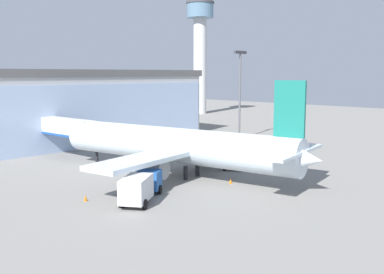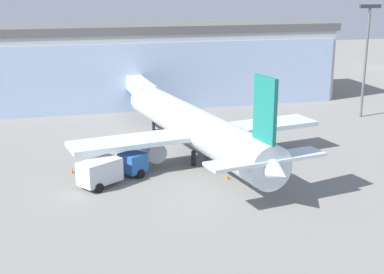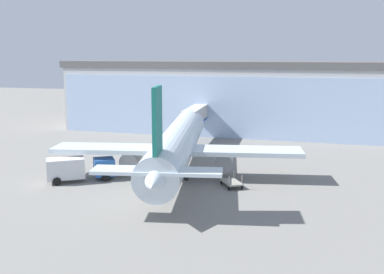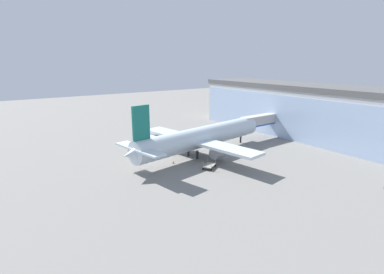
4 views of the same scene
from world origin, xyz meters
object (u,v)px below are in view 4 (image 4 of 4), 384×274
object	(u,v)px
safety_cone_nose	(173,162)
safety_cone_wingtip	(161,140)
catering_truck	(153,141)
airplane	(200,138)
baggage_cart	(209,165)
jet_bridge	(262,120)

from	to	relation	value
safety_cone_nose	safety_cone_wingtip	distance (m)	15.88
catering_truck	safety_cone_nose	xyz separation A→B (m)	(11.23, -1.95, -1.19)
catering_truck	safety_cone_wingtip	world-z (taller)	catering_truck
safety_cone_nose	safety_cone_wingtip	size ratio (longest dim) A/B	1.00
airplane	safety_cone_wingtip	bearing A→B (deg)	85.65
catering_truck	baggage_cart	xyz separation A→B (m)	(16.87, 1.96, -0.97)
airplane	catering_truck	world-z (taller)	airplane
baggage_cart	safety_cone_wingtip	size ratio (longest dim) A/B	5.86
jet_bridge	airplane	xyz separation A→B (m)	(2.74, -20.75, -0.66)
airplane	safety_cone_nose	world-z (taller)	airplane
jet_bridge	catering_truck	distance (m)	26.96
airplane	jet_bridge	bearing A→B (deg)	-1.80
safety_cone_nose	safety_cone_wingtip	world-z (taller)	same
jet_bridge	safety_cone_wingtip	bearing A→B (deg)	151.34
jet_bridge	airplane	size ratio (longest dim) A/B	0.38
baggage_cart	catering_truck	bearing A→B (deg)	65.16
jet_bridge	airplane	bearing A→B (deg)	-174.94
safety_cone_wingtip	safety_cone_nose	bearing A→B (deg)	-21.56
catering_truck	airplane	bearing A→B (deg)	-5.51
jet_bridge	catering_truck	world-z (taller)	jet_bridge
catering_truck	baggage_cart	world-z (taller)	catering_truck
baggage_cart	jet_bridge	bearing A→B (deg)	-9.48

